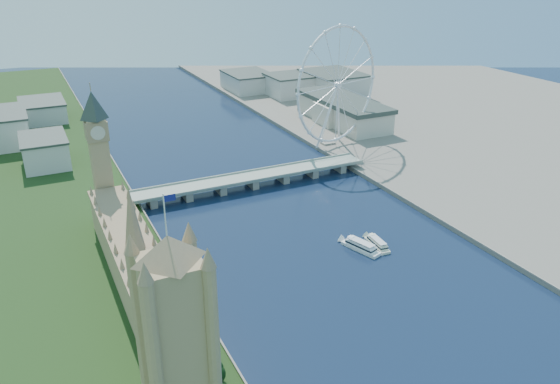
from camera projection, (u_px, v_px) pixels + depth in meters
tree_row at (219, 381)px, 251.70m from camera, size 8.50×216.50×19.43m
victoria_tower at (177, 338)px, 208.85m from camera, size 28.16×28.16×112.00m
parliament_range at (138, 271)px, 320.89m from camera, size 24.00×200.00×70.00m
big_ben at (98, 141)px, 390.79m from camera, size 20.02×20.02×110.00m
westminster_bridge at (252, 179)px, 484.11m from camera, size 220.00×22.00×9.50m
london_eye at (338, 86)px, 553.29m from camera, size 113.60×39.12×124.30m
county_hall at (342, 124)px, 664.06m from camera, size 54.00×144.00×35.00m
city_skyline at (201, 99)px, 710.23m from camera, size 505.00×280.00×32.00m
tour_boat_near at (361, 250)px, 381.26m from camera, size 17.84×33.56×7.22m
tour_boat_far at (377, 246)px, 385.73m from camera, size 9.38×28.74×6.23m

